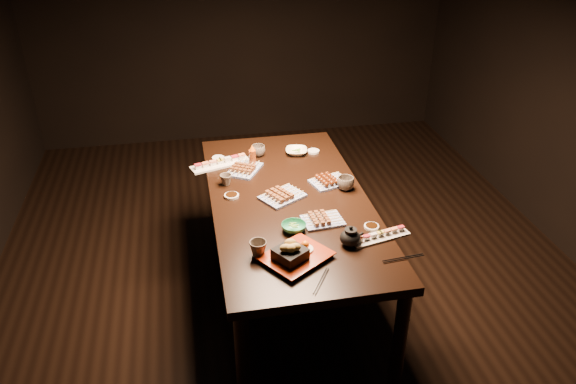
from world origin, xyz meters
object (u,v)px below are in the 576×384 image
object	(u,v)px
tempura_tray	(296,250)
sushi_platter_far	(220,162)
yakitori_plate_left	(244,167)
teacup_far_left	(226,180)
yakitori_plate_right	(323,218)
edamame_bowl_cream	(296,151)
dining_table	(290,252)
teacup_near_left	(258,249)
teapot	(350,236)
teacup_mid_right	(346,183)
sushi_platter_near	(380,235)
condiment_bottle	(252,155)
yakitori_plate_center	(282,193)
teacup_far_right	(258,151)
edamame_bowl_green	(294,227)

from	to	relation	value
tempura_tray	sushi_platter_far	bearing A→B (deg)	70.35
yakitori_plate_left	teacup_far_left	bearing A→B (deg)	171.23
yakitori_plate_right	edamame_bowl_cream	size ratio (longest dim) A/B	1.50
dining_table	edamame_bowl_cream	size ratio (longest dim) A/B	12.56
sushi_platter_far	teacup_near_left	xyz separation A→B (m)	(0.10, -1.02, 0.02)
teacup_near_left	sushi_platter_far	bearing A→B (deg)	95.42
yakitori_plate_right	teapot	world-z (taller)	teapot
dining_table	teacup_far_left	distance (m)	0.59
edamame_bowl_cream	tempura_tray	bearing A→B (deg)	-101.80
yakitori_plate_left	yakitori_plate_right	bearing A→B (deg)	-122.92
edamame_bowl_cream	yakitori_plate_right	bearing A→B (deg)	-92.22
teacup_mid_right	teapot	distance (m)	0.58
sushi_platter_near	edamame_bowl_cream	xyz separation A→B (m)	(-0.22, 1.06, -0.00)
teacup_far_left	teapot	distance (m)	0.93
tempura_tray	teacup_mid_right	world-z (taller)	tempura_tray
sushi_platter_far	sushi_platter_near	bearing A→B (deg)	109.06
sushi_platter_far	condiment_bottle	world-z (taller)	condiment_bottle
yakitori_plate_center	teacup_far_left	xyz separation A→B (m)	(-0.30, 0.22, 0.00)
yakitori_plate_center	teacup_far_right	size ratio (longest dim) A/B	2.60
yakitori_plate_right	tempura_tray	size ratio (longest dim) A/B	0.69
edamame_bowl_cream	teacup_far_left	xyz separation A→B (m)	(-0.50, -0.34, 0.02)
sushi_platter_near	sushi_platter_far	xyz separation A→B (m)	(-0.74, 0.99, 0.00)
dining_table	tempura_tray	size ratio (longest dim) A/B	5.79
yakitori_plate_center	teacup_near_left	size ratio (longest dim) A/B	2.74
yakitori_plate_right	sushi_platter_near	bearing A→B (deg)	-44.09
sushi_platter_far	teacup_far_left	distance (m)	0.27
teacup_mid_right	teacup_far_right	bearing A→B (deg)	128.61
teacup_near_left	teacup_mid_right	size ratio (longest dim) A/B	0.87
dining_table	yakitori_plate_center	distance (m)	0.41
edamame_bowl_green	teacup_mid_right	xyz separation A→B (m)	(0.39, 0.38, 0.02)
edamame_bowl_green	teapot	xyz separation A→B (m)	(0.25, -0.18, 0.03)
teacup_far_left	edamame_bowl_green	bearing A→B (deg)	-62.17
edamame_bowl_green	yakitori_plate_left	bearing A→B (deg)	103.11
edamame_bowl_cream	condiment_bottle	world-z (taller)	condiment_bottle
teacup_near_left	teacup_mid_right	world-z (taller)	teacup_near_left
edamame_bowl_cream	teacup_near_left	size ratio (longest dim) A/B	1.64
dining_table	yakitori_plate_left	size ratio (longest dim) A/B	7.76
teacup_mid_right	sushi_platter_far	bearing A→B (deg)	146.97
condiment_bottle	teacup_far_left	bearing A→B (deg)	-129.70
tempura_tray	teacup_far_right	world-z (taller)	tempura_tray
dining_table	sushi_platter_far	size ratio (longest dim) A/B	4.65
yakitori_plate_center	teapot	distance (m)	0.59
condiment_bottle	dining_table	bearing A→B (deg)	-72.60
teacup_mid_right	teacup_far_left	distance (m)	0.72
yakitori_plate_right	tempura_tray	distance (m)	0.37
yakitori_plate_right	teacup_mid_right	distance (m)	0.39
edamame_bowl_cream	condiment_bottle	size ratio (longest dim) A/B	1.02
sushi_platter_far	yakitori_plate_left	bearing A→B (deg)	125.76
sushi_platter_near	sushi_platter_far	size ratio (longest dim) A/B	0.82
dining_table	edamame_bowl_green	size ratio (longest dim) A/B	13.77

